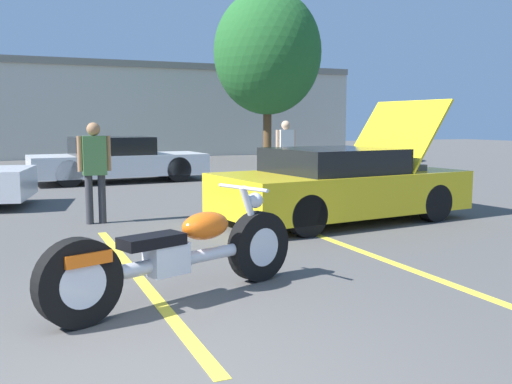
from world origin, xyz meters
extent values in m
cube|color=yellow|center=(0.67, 2.91, 0.00)|extent=(0.12, 5.25, 0.01)
cube|color=yellow|center=(3.50, 2.91, 0.00)|extent=(0.12, 5.25, 0.01)
cube|color=beige|center=(0.00, 25.42, 2.20)|extent=(32.00, 4.00, 4.40)
cube|color=slate|center=(0.00, 25.42, 4.25)|extent=(32.00, 4.20, 0.30)
cylinder|color=brown|center=(8.59, 17.21, 1.25)|extent=(0.32, 0.32, 2.49)
ellipsoid|color=#236028|center=(8.59, 17.21, 4.25)|extent=(4.09, 4.09, 4.70)
cylinder|color=black|center=(1.79, 2.32, 0.36)|extent=(0.73, 0.39, 0.71)
cylinder|color=black|center=(-0.05, 1.65, 0.36)|extent=(0.73, 0.39, 0.71)
cylinder|color=silver|center=(1.79, 2.32, 0.36)|extent=(0.43, 0.29, 0.39)
cylinder|color=silver|center=(-0.05, 1.65, 0.36)|extent=(0.43, 0.29, 0.39)
cylinder|color=silver|center=(0.87, 1.98, 0.37)|extent=(1.61, 0.68, 0.12)
cube|color=silver|center=(0.73, 1.93, 0.41)|extent=(0.42, 0.35, 0.28)
ellipsoid|color=orange|center=(1.15, 2.08, 0.65)|extent=(0.57, 0.44, 0.26)
cube|color=black|center=(0.59, 1.88, 0.59)|extent=(0.62, 0.44, 0.10)
cube|color=orange|center=(-0.01, 1.66, 0.55)|extent=(0.44, 0.34, 0.10)
cylinder|color=silver|center=(1.70, 2.28, 0.68)|extent=(0.31, 0.17, 0.63)
cylinder|color=silver|center=(1.59, 2.24, 0.97)|extent=(0.27, 0.67, 0.04)
sphere|color=silver|center=(1.74, 2.30, 0.83)|extent=(0.16, 0.16, 0.16)
cylinder|color=silver|center=(0.42, 1.93, 0.31)|extent=(1.23, 0.52, 0.09)
cube|color=yellow|center=(4.46, 5.11, 0.49)|extent=(4.31, 2.39, 0.64)
cube|color=black|center=(4.30, 5.09, 1.00)|extent=(2.04, 1.94, 0.39)
cylinder|color=black|center=(5.83, 4.42, 0.31)|extent=(0.63, 0.29, 0.61)
cylinder|color=black|center=(5.63, 6.11, 0.31)|extent=(0.63, 0.29, 0.61)
cylinder|color=black|center=(3.30, 4.12, 0.31)|extent=(0.63, 0.29, 0.61)
cylinder|color=black|center=(3.10, 5.81, 0.31)|extent=(0.63, 0.29, 0.61)
cube|color=yellow|center=(5.63, 5.25, 1.40)|extent=(1.06, 1.86, 1.20)
cube|color=#4C4C51|center=(5.59, 5.24, 0.77)|extent=(0.72, 1.12, 0.28)
cube|color=white|center=(2.16, 12.80, 0.47)|extent=(4.70, 2.04, 0.56)
cube|color=black|center=(1.98, 12.80, 0.99)|extent=(2.15, 1.73, 0.47)
cylinder|color=black|center=(3.63, 12.09, 0.34)|extent=(0.69, 0.25, 0.68)
cylinder|color=black|center=(3.55, 13.67, 0.34)|extent=(0.69, 0.25, 0.68)
cylinder|color=black|center=(0.78, 11.94, 0.34)|extent=(0.69, 0.25, 0.68)
cylinder|color=black|center=(0.70, 13.52, 0.34)|extent=(0.69, 0.25, 0.68)
cylinder|color=#333338|center=(0.60, 6.37, 0.39)|extent=(0.12, 0.12, 0.78)
cylinder|color=#333338|center=(0.80, 6.37, 0.39)|extent=(0.12, 0.12, 0.78)
cube|color=#4C7F47|center=(0.70, 6.37, 1.09)|extent=(0.36, 0.20, 0.62)
cylinder|color=#9E704C|center=(0.48, 6.37, 1.12)|extent=(0.08, 0.08, 0.56)
cylinder|color=#9E704C|center=(0.92, 6.37, 1.12)|extent=(0.08, 0.08, 0.56)
sphere|color=#9E704C|center=(0.70, 6.37, 1.51)|extent=(0.21, 0.21, 0.21)
cylinder|color=gray|center=(5.44, 9.36, 0.40)|extent=(0.12, 0.12, 0.80)
cylinder|color=gray|center=(5.64, 9.36, 0.40)|extent=(0.12, 0.12, 0.80)
cube|color=white|center=(5.54, 9.36, 1.12)|extent=(0.36, 0.20, 0.64)
cylinder|color=tan|center=(5.32, 9.36, 1.15)|extent=(0.08, 0.08, 0.57)
cylinder|color=tan|center=(5.76, 9.36, 1.15)|extent=(0.08, 0.08, 0.57)
sphere|color=tan|center=(5.54, 9.36, 1.55)|extent=(0.22, 0.22, 0.22)
camera|label=1|loc=(-0.48, -2.93, 1.62)|focal=40.00mm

